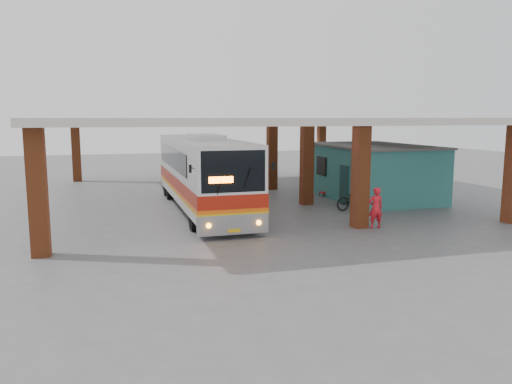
{
  "coord_description": "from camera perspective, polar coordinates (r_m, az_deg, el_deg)",
  "views": [
    {
      "loc": [
        -7.13,
        -21.83,
        4.66
      ],
      "look_at": [
        -0.73,
        0.0,
        1.26
      ],
      "focal_mm": 35.0,
      "sensor_mm": 36.0,
      "label": 1
    }
  ],
  "objects": [
    {
      "name": "shop_building",
      "position": [
        29.84,
        13.1,
        2.33
      ],
      "size": [
        5.2,
        8.2,
        3.11
      ],
      "color": "#2B6D66",
      "rests_on": "ground"
    },
    {
      "name": "coach_bus",
      "position": [
        25.21,
        -6.16,
        2.21
      ],
      "size": [
        2.84,
        13.28,
        3.86
      ],
      "rotation": [
        0.0,
        0.0,
        0.0
      ],
      "color": "silver",
      "rests_on": "ground"
    },
    {
      "name": "pedestrian",
      "position": [
        21.72,
        13.52,
        -1.77
      ],
      "size": [
        0.67,
        0.46,
        1.75
      ],
      "primitive_type": "imported",
      "rotation": [
        0.0,
        0.0,
        3.07
      ],
      "color": "red",
      "rests_on": "ground"
    },
    {
      "name": "brick_columns",
      "position": [
        28.27,
        1.34,
        3.46
      ],
      "size": [
        20.1,
        21.6,
        4.35
      ],
      "color": "#954420",
      "rests_on": "ground"
    },
    {
      "name": "red_chair",
      "position": [
        29.93,
        7.95,
        0.25
      ],
      "size": [
        0.54,
        0.54,
        0.89
      ],
      "rotation": [
        0.0,
        0.0,
        0.18
      ],
      "color": "red",
      "rests_on": "ground"
    },
    {
      "name": "motorcycle",
      "position": [
        25.83,
        11.14,
        -0.79
      ],
      "size": [
        2.25,
        1.15,
        1.13
      ],
      "primitive_type": "imported",
      "rotation": [
        0.0,
        0.0,
        1.77
      ],
      "color": "black",
      "rests_on": "ground"
    },
    {
      "name": "ground",
      "position": [
        23.43,
        1.71,
        -2.97
      ],
      "size": [
        90.0,
        90.0,
        0.0
      ],
      "primitive_type": "plane",
      "color": "#515154",
      "rests_on": "ground"
    },
    {
      "name": "canopy_roof",
      "position": [
        29.34,
        -1.29,
        8.19
      ],
      "size": [
        21.0,
        23.0,
        0.3
      ],
      "primitive_type": "cube",
      "color": "beige",
      "rests_on": "brick_columns"
    }
  ]
}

